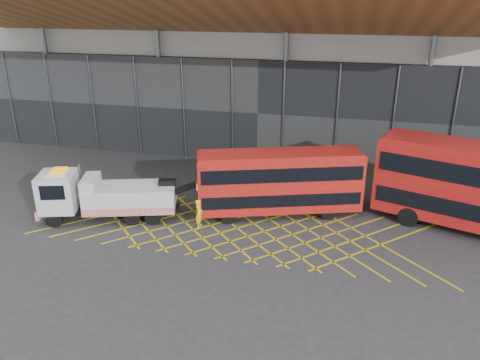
# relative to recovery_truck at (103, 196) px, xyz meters

# --- Properties ---
(ground_plane) EXTENTS (120.00, 120.00, 0.00)m
(ground_plane) POSITION_rel_recovery_truck_xyz_m (4.78, 0.68, -1.50)
(ground_plane) COLOR #2A2A2D
(road_markings) EXTENTS (23.16, 7.16, 0.01)m
(road_markings) POSITION_rel_recovery_truck_xyz_m (7.98, 0.68, -1.50)
(road_markings) COLOR gold
(road_markings) RESTS_ON ground_plane
(construction_building) EXTENTS (55.00, 23.97, 18.00)m
(construction_building) POSITION_rel_recovery_truck_xyz_m (6.71, 19.08, 7.47)
(construction_building) COLOR #979791
(construction_building) RESTS_ON ground_plane
(recovery_truck) EXTENTS (9.26, 4.44, 3.25)m
(recovery_truck) POSITION_rel_recovery_truck_xyz_m (0.00, 0.00, 0.00)
(recovery_truck) COLOR black
(recovery_truck) RESTS_ON ground_plane
(bus_towed) EXTENTS (9.97, 5.34, 3.99)m
(bus_towed) POSITION_rel_recovery_truck_xyz_m (9.97, 3.10, 0.71)
(bus_towed) COLOR #AD140F
(bus_towed) RESTS_ON ground_plane
(worker) EXTENTS (0.43, 0.64, 1.70)m
(worker) POSITION_rel_recovery_truck_xyz_m (5.82, 0.33, -0.65)
(worker) COLOR yellow
(worker) RESTS_ON ground_plane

